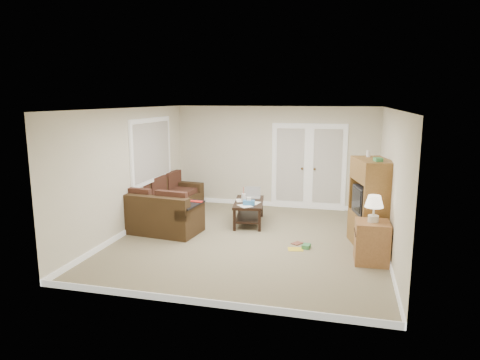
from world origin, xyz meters
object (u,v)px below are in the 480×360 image
(side_cabinet, at_px, (372,239))
(sectional_sofa, at_px, (163,208))
(coffee_table, at_px, (249,211))
(tv_armoire, at_px, (371,203))

(side_cabinet, bearing_deg, sectional_sofa, 160.49)
(coffee_table, xyz_separation_m, side_cabinet, (2.47, -1.74, 0.14))
(side_cabinet, bearing_deg, coffee_table, 142.64)
(sectional_sofa, xyz_separation_m, side_cabinet, (4.33, -1.35, 0.09))
(coffee_table, xyz_separation_m, tv_armoire, (2.47, -0.89, 0.55))
(sectional_sofa, relative_size, coffee_table, 2.18)
(sectional_sofa, height_order, coffee_table, coffee_table)
(tv_armoire, bearing_deg, sectional_sofa, 158.97)
(coffee_table, relative_size, tv_armoire, 0.74)
(sectional_sofa, bearing_deg, coffee_table, 18.56)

